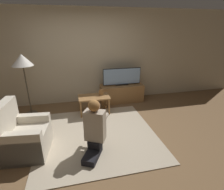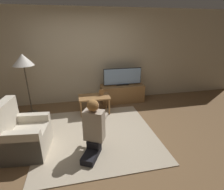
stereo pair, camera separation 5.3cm
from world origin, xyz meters
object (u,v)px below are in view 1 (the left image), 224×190
at_px(tv, 122,77).
at_px(armchair, 24,137).
at_px(floor_lamp, 22,63).
at_px(person_kneeling, 95,128).
at_px(coffee_table, 94,98).

xyz_separation_m(tv, armchair, (-2.29, -1.86, -0.45)).
bearing_deg(floor_lamp, person_kneeling, -52.98).
height_order(coffee_table, person_kneeling, person_kneeling).
distance_m(armchair, person_kneeling, 1.24).
height_order(coffee_table, floor_lamp, floor_lamp).
bearing_deg(person_kneeling, tv, -89.96).
height_order(armchair, person_kneeling, person_kneeling).
relative_size(floor_lamp, armchair, 1.59).
bearing_deg(floor_lamp, armchair, -82.83).
bearing_deg(coffee_table, armchair, -137.65).
bearing_deg(coffee_table, tv, 33.50).
height_order(tv, floor_lamp, floor_lamp).
relative_size(coffee_table, person_kneeling, 0.78).
xyz_separation_m(coffee_table, person_kneeling, (-0.19, -1.53, 0.10)).
relative_size(armchair, person_kneeling, 0.96).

